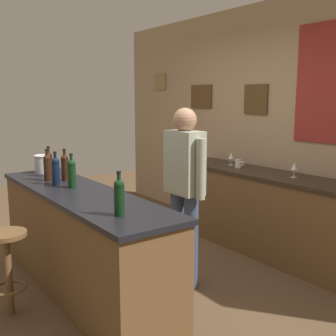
{
  "coord_description": "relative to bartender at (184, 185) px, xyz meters",
  "views": [
    {
      "loc": [
        3.16,
        -1.77,
        1.7
      ],
      "look_at": [
        0.12,
        0.45,
        1.05
      ],
      "focal_mm": 43.37,
      "sensor_mm": 36.0,
      "label": 1
    }
  ],
  "objects": [
    {
      "name": "bartender",
      "position": [
        0.0,
        0.0,
        0.0
      ],
      "size": [
        0.52,
        0.21,
        1.62
      ],
      "color": "#384766",
      "rests_on": "ground_plane"
    },
    {
      "name": "bar_stool",
      "position": [
        -0.39,
        -1.45,
        -0.48
      ],
      "size": [
        0.32,
        0.32,
        0.68
      ],
      "color": "brown",
      "rests_on": "ground_plane"
    },
    {
      "name": "ground_plane",
      "position": [
        -0.39,
        -0.43,
        -0.94
      ],
      "size": [
        10.0,
        10.0,
        0.0
      ],
      "primitive_type": "plane",
      "color": "brown"
    },
    {
      "name": "wine_bottle_b",
      "position": [
        -0.99,
        -0.88,
        0.12
      ],
      "size": [
        0.07,
        0.07,
        0.31
      ],
      "color": "black",
      "rests_on": "bar_counter"
    },
    {
      "name": "wine_bottle_a",
      "position": [
        -1.18,
        -0.8,
        0.12
      ],
      "size": [
        0.07,
        0.07,
        0.31
      ],
      "color": "black",
      "rests_on": "bar_counter"
    },
    {
      "name": "coffee_mug",
      "position": [
        -0.51,
        1.21,
        0.01
      ],
      "size": [
        0.12,
        0.08,
        0.09
      ],
      "color": "silver",
      "rests_on": "side_counter"
    },
    {
      "name": "wine_glass_c",
      "position": [
        0.25,
        1.23,
        0.07
      ],
      "size": [
        0.07,
        0.07,
        0.16
      ],
      "color": "silver",
      "rests_on": "side_counter"
    },
    {
      "name": "wine_glass_a",
      "position": [
        -1.2,
        1.27,
        0.07
      ],
      "size": [
        0.07,
        0.07,
        0.16
      ],
      "color": "silver",
      "rests_on": "side_counter"
    },
    {
      "name": "wine_bottle_e",
      "position": [
        -0.55,
        -0.82,
        0.12
      ],
      "size": [
        0.07,
        0.07,
        0.31
      ],
      "color": "black",
      "rests_on": "bar_counter"
    },
    {
      "name": "back_wall",
      "position": [
        -0.38,
        1.6,
        0.48
      ],
      "size": [
        6.0,
        0.09,
        2.8
      ],
      "color": "tan",
      "rests_on": "ground_plane"
    },
    {
      "name": "side_counter",
      "position": [
        0.01,
        1.22,
        -0.48
      ],
      "size": [
        2.68,
        0.56,
        0.9
      ],
      "color": "brown",
      "rests_on": "ground_plane"
    },
    {
      "name": "wine_glass_b",
      "position": [
        -0.68,
        1.26,
        0.07
      ],
      "size": [
        0.07,
        0.07,
        0.16
      ],
      "color": "silver",
      "rests_on": "side_counter"
    },
    {
      "name": "bar_counter",
      "position": [
        -0.39,
        -0.83,
        -0.47
      ],
      "size": [
        2.43,
        0.6,
        0.92
      ],
      "color": "brown",
      "rests_on": "ground_plane"
    },
    {
      "name": "ice_bucket",
      "position": [
        -1.43,
        -0.78,
        0.08
      ],
      "size": [
        0.19,
        0.19,
        0.19
      ],
      "color": "#B7BABF",
      "rests_on": "bar_counter"
    },
    {
      "name": "wine_bottle_d",
      "position": [
        -0.76,
        -0.89,
        0.12
      ],
      "size": [
        0.07,
        0.07,
        0.31
      ],
      "color": "black",
      "rests_on": "bar_counter"
    },
    {
      "name": "wine_bottle_c",
      "position": [
        -0.89,
        -0.75,
        0.12
      ],
      "size": [
        0.07,
        0.07,
        0.31
      ],
      "color": "black",
      "rests_on": "bar_counter"
    },
    {
      "name": "wine_bottle_f",
      "position": [
        0.45,
        -0.91,
        0.12
      ],
      "size": [
        0.07,
        0.07,
        0.31
      ],
      "color": "black",
      "rests_on": "bar_counter"
    }
  ]
}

